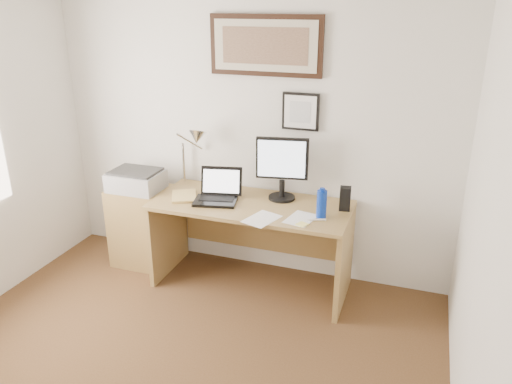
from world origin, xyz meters
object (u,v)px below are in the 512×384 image
at_px(printer, 136,180).
at_px(water_bottle, 322,204).
at_px(side_cabinet, 142,226).
at_px(lcd_monitor, 282,166).
at_px(book, 172,197).
at_px(desk, 255,226).
at_px(laptop, 218,194).

bearing_deg(printer, water_bottle, -3.63).
height_order(side_cabinet, lcd_monitor, lcd_monitor).
distance_m(water_bottle, book, 1.26).
relative_size(water_bottle, desk, 0.14).
bearing_deg(lcd_monitor, desk, -156.98).
height_order(side_cabinet, printer, printer).
relative_size(laptop, lcd_monitor, 0.74).
bearing_deg(water_bottle, book, -179.41).
height_order(book, desk, book).
bearing_deg(water_bottle, laptop, 176.02).
xyz_separation_m(laptop, lcd_monitor, (0.48, 0.20, 0.23)).
relative_size(side_cabinet, lcd_monitor, 1.40).
distance_m(side_cabinet, laptop, 0.91).
bearing_deg(printer, lcd_monitor, 6.94).
bearing_deg(side_cabinet, desk, 1.89).
relative_size(lcd_monitor, printer, 1.18).
relative_size(side_cabinet, book, 2.68).
xyz_separation_m(book, desk, (0.66, 0.19, -0.25)).
bearing_deg(desk, laptop, -157.99).
xyz_separation_m(side_cabinet, laptop, (0.79, -0.08, 0.44)).
xyz_separation_m(side_cabinet, book, (0.41, -0.15, 0.40)).
bearing_deg(desk, lcd_monitor, 23.02).
height_order(water_bottle, lcd_monitor, lcd_monitor).
xyz_separation_m(side_cabinet, lcd_monitor, (1.27, 0.12, 0.68)).
distance_m(water_bottle, printer, 1.66).
distance_m(laptop, lcd_monitor, 0.57).
distance_m(side_cabinet, water_bottle, 1.74).
relative_size(water_bottle, lcd_monitor, 0.42).
xyz_separation_m(book, laptop, (0.38, 0.07, 0.05)).
bearing_deg(desk, water_bottle, -16.35).
height_order(water_bottle, laptop, laptop).
distance_m(side_cabinet, desk, 1.08).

